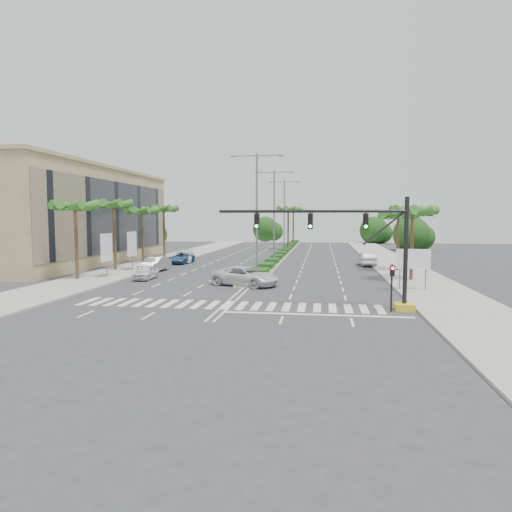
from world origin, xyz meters
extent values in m
plane|color=#333335|center=(0.00, 0.00, 0.00)|extent=(160.00, 160.00, 0.00)
cube|color=gray|center=(15.20, 20.00, 0.07)|extent=(6.00, 120.00, 0.15)
cube|color=gray|center=(-15.20, 20.00, 0.07)|extent=(6.00, 120.00, 0.15)
cube|color=gray|center=(0.00, 45.00, 0.10)|extent=(2.20, 75.00, 0.20)
cube|color=#34581E|center=(0.00, 45.00, 0.22)|extent=(1.80, 75.00, 0.04)
cube|color=tan|center=(-26.00, 26.00, 6.00)|extent=(12.00, 36.00, 12.00)
cube|color=gold|center=(11.50, 0.00, 0.23)|extent=(1.20, 1.20, 0.45)
cylinder|color=black|center=(11.50, 0.00, 3.70)|extent=(0.28, 0.28, 7.00)
cylinder|color=black|center=(5.50, 0.00, 6.30)|extent=(12.00, 0.20, 0.20)
cylinder|color=black|center=(10.10, 0.00, 5.20)|extent=(2.53, 0.12, 2.15)
cube|color=black|center=(9.00, 0.00, 5.65)|extent=(0.32, 0.24, 1.00)
cylinder|color=#19E533|center=(9.00, -0.14, 5.33)|extent=(0.20, 0.06, 0.20)
cube|color=black|center=(5.50, 0.00, 5.65)|extent=(0.32, 0.24, 1.00)
cylinder|color=#19E533|center=(5.50, -0.14, 5.33)|extent=(0.20, 0.06, 0.20)
cube|color=black|center=(2.00, 0.00, 5.65)|extent=(0.32, 0.24, 1.00)
cylinder|color=#19E533|center=(2.00, -0.14, 5.33)|extent=(0.20, 0.06, 0.20)
cylinder|color=black|center=(10.60, -0.60, 1.50)|extent=(0.12, 0.12, 3.00)
cube|color=black|center=(10.60, -0.75, 2.60)|extent=(0.28, 0.22, 0.65)
cylinder|color=red|center=(10.60, -0.88, 2.78)|extent=(0.18, 0.05, 0.18)
cylinder|color=slate|center=(12.50, 8.00, 1.40)|extent=(0.10, 0.10, 2.80)
cylinder|color=slate|center=(14.50, 8.00, 1.40)|extent=(0.10, 0.10, 2.80)
cube|color=#0C6638|center=(13.50, 8.00, 2.60)|extent=(2.60, 0.08, 1.50)
cube|color=white|center=(13.50, 7.95, 2.60)|extent=(2.70, 0.02, 1.60)
cylinder|color=slate|center=(-14.50, 12.00, 1.40)|extent=(0.12, 0.12, 2.80)
cube|color=white|center=(-14.50, 12.00, 3.00)|extent=(0.18, 2.10, 2.70)
cube|color=#D8594C|center=(-14.50, 12.00, 3.00)|extent=(0.12, 2.00, 2.60)
cylinder|color=slate|center=(-14.50, 18.00, 1.40)|extent=(0.12, 0.12, 2.80)
cube|color=white|center=(-14.50, 18.00, 3.00)|extent=(0.18, 2.10, 2.70)
cube|color=#D8594C|center=(-14.50, 18.00, 3.00)|extent=(0.12, 2.00, 2.60)
cylinder|color=brown|center=(-16.50, 10.00, 3.50)|extent=(0.32, 0.32, 7.00)
sphere|color=brown|center=(-16.50, 10.00, 6.90)|extent=(0.70, 0.70, 0.70)
cone|color=#20611E|center=(-15.40, 10.00, 6.80)|extent=(0.90, 3.62, 1.50)
cone|color=#20611E|center=(-15.81, 10.86, 6.80)|extent=(3.39, 2.96, 1.50)
cone|color=#20611E|center=(-16.74, 11.07, 6.80)|extent=(3.73, 1.68, 1.50)
cone|color=#20611E|center=(-17.49, 10.48, 6.80)|extent=(2.38, 3.65, 1.50)
cone|color=#20611E|center=(-17.49, 9.52, 6.80)|extent=(2.38, 3.65, 1.50)
cone|color=#20611E|center=(-16.74, 8.93, 6.80)|extent=(3.73, 1.68, 1.50)
cone|color=#20611E|center=(-15.81, 9.14, 6.80)|extent=(3.39, 2.96, 1.50)
cylinder|color=brown|center=(-16.50, 18.00, 3.70)|extent=(0.32, 0.32, 7.40)
sphere|color=brown|center=(-16.50, 18.00, 7.30)|extent=(0.70, 0.70, 0.70)
cone|color=#20611E|center=(-15.40, 18.00, 7.20)|extent=(0.90, 3.62, 1.50)
cone|color=#20611E|center=(-15.81, 18.86, 7.20)|extent=(3.39, 2.96, 1.50)
cone|color=#20611E|center=(-16.74, 19.07, 7.20)|extent=(3.73, 1.68, 1.50)
cone|color=#20611E|center=(-17.49, 18.48, 7.20)|extent=(2.38, 3.65, 1.50)
cone|color=#20611E|center=(-17.49, 17.52, 7.20)|extent=(2.38, 3.65, 1.50)
cone|color=#20611E|center=(-16.74, 16.93, 7.20)|extent=(3.73, 1.68, 1.50)
cone|color=#20611E|center=(-15.81, 17.14, 7.20)|extent=(3.39, 2.96, 1.50)
cylinder|color=brown|center=(-16.50, 26.00, 3.40)|extent=(0.32, 0.32, 6.80)
sphere|color=brown|center=(-16.50, 26.00, 6.70)|extent=(0.70, 0.70, 0.70)
cone|color=#20611E|center=(-15.40, 26.00, 6.60)|extent=(0.90, 3.62, 1.50)
cone|color=#20611E|center=(-15.81, 26.86, 6.60)|extent=(3.39, 2.96, 1.50)
cone|color=#20611E|center=(-16.74, 27.07, 6.60)|extent=(3.73, 1.68, 1.50)
cone|color=#20611E|center=(-17.49, 26.48, 6.60)|extent=(2.38, 3.65, 1.50)
cone|color=#20611E|center=(-17.49, 25.52, 6.60)|extent=(2.38, 3.65, 1.50)
cone|color=#20611E|center=(-16.74, 24.93, 6.60)|extent=(3.73, 1.68, 1.50)
cone|color=#20611E|center=(-15.81, 25.14, 6.60)|extent=(3.39, 2.96, 1.50)
cylinder|color=brown|center=(-16.50, 34.00, 3.60)|extent=(0.32, 0.32, 7.20)
sphere|color=brown|center=(-16.50, 34.00, 7.10)|extent=(0.70, 0.70, 0.70)
cone|color=#20611E|center=(-15.40, 34.00, 7.00)|extent=(0.90, 3.62, 1.50)
cone|color=#20611E|center=(-15.81, 34.86, 7.00)|extent=(3.39, 2.96, 1.50)
cone|color=#20611E|center=(-16.74, 35.07, 7.00)|extent=(3.73, 1.68, 1.50)
cone|color=#20611E|center=(-17.49, 34.48, 7.00)|extent=(2.38, 3.65, 1.50)
cone|color=#20611E|center=(-17.49, 33.52, 7.00)|extent=(2.38, 3.65, 1.50)
cone|color=#20611E|center=(-16.74, 32.93, 7.00)|extent=(3.73, 1.68, 1.50)
cone|color=#20611E|center=(-15.81, 33.14, 7.00)|extent=(3.39, 2.96, 1.50)
cylinder|color=brown|center=(14.50, 14.00, 3.25)|extent=(0.32, 0.32, 6.50)
sphere|color=brown|center=(14.50, 14.00, 6.40)|extent=(0.70, 0.70, 0.70)
cone|color=#20611E|center=(15.60, 14.00, 6.30)|extent=(0.90, 3.62, 1.50)
cone|color=#20611E|center=(15.19, 14.86, 6.30)|extent=(3.39, 2.96, 1.50)
cone|color=#20611E|center=(14.26, 15.07, 6.30)|extent=(3.73, 1.68, 1.50)
cone|color=#20611E|center=(13.51, 14.48, 6.30)|extent=(2.38, 3.65, 1.50)
cone|color=#20611E|center=(13.51, 13.52, 6.30)|extent=(2.38, 3.65, 1.50)
cone|color=#20611E|center=(14.26, 12.93, 6.30)|extent=(3.73, 1.68, 1.50)
cone|color=#20611E|center=(15.19, 13.14, 6.30)|extent=(3.39, 2.96, 1.50)
cylinder|color=brown|center=(14.50, 22.00, 3.10)|extent=(0.32, 0.32, 6.20)
sphere|color=brown|center=(14.50, 22.00, 6.10)|extent=(0.70, 0.70, 0.70)
cone|color=#20611E|center=(15.60, 22.00, 6.00)|extent=(0.90, 3.62, 1.50)
cone|color=#20611E|center=(15.19, 22.86, 6.00)|extent=(3.39, 2.96, 1.50)
cone|color=#20611E|center=(14.26, 23.07, 6.00)|extent=(3.73, 1.68, 1.50)
cone|color=#20611E|center=(13.51, 22.48, 6.00)|extent=(2.38, 3.65, 1.50)
cone|color=#20611E|center=(13.51, 21.52, 6.00)|extent=(2.38, 3.65, 1.50)
cone|color=#20611E|center=(14.26, 20.93, 6.00)|extent=(3.73, 1.68, 1.50)
cone|color=#20611E|center=(15.19, 21.14, 6.00)|extent=(3.39, 2.96, 1.50)
cylinder|color=brown|center=(0.00, 55.00, 3.75)|extent=(0.32, 0.32, 7.50)
sphere|color=brown|center=(0.00, 55.00, 7.40)|extent=(0.70, 0.70, 0.70)
cone|color=#20611E|center=(1.10, 55.00, 7.30)|extent=(0.90, 3.62, 1.50)
cone|color=#20611E|center=(0.69, 55.86, 7.30)|extent=(3.39, 2.96, 1.50)
cone|color=#20611E|center=(-0.24, 56.07, 7.30)|extent=(3.73, 1.68, 1.50)
cone|color=#20611E|center=(-0.99, 55.48, 7.30)|extent=(2.38, 3.65, 1.50)
cone|color=#20611E|center=(-0.99, 54.52, 7.30)|extent=(2.38, 3.65, 1.50)
cone|color=#20611E|center=(-0.24, 53.93, 7.30)|extent=(3.73, 1.68, 1.50)
cone|color=#20611E|center=(0.69, 54.14, 7.30)|extent=(3.39, 2.96, 1.50)
cylinder|color=brown|center=(0.00, 70.00, 3.75)|extent=(0.32, 0.32, 7.50)
sphere|color=brown|center=(0.00, 70.00, 7.40)|extent=(0.70, 0.70, 0.70)
cone|color=#20611E|center=(1.10, 70.00, 7.30)|extent=(0.90, 3.62, 1.50)
cone|color=#20611E|center=(0.69, 70.86, 7.30)|extent=(3.39, 2.96, 1.50)
cone|color=#20611E|center=(-0.24, 71.07, 7.30)|extent=(3.73, 1.68, 1.50)
cone|color=#20611E|center=(-0.99, 70.48, 7.30)|extent=(2.38, 3.65, 1.50)
cone|color=#20611E|center=(-0.99, 69.52, 7.30)|extent=(2.38, 3.65, 1.50)
cone|color=#20611E|center=(-0.24, 68.93, 7.30)|extent=(3.73, 1.68, 1.50)
cone|color=#20611E|center=(0.69, 69.14, 7.30)|extent=(3.39, 2.96, 1.50)
cylinder|color=slate|center=(0.00, 14.00, 6.00)|extent=(0.20, 0.20, 12.00)
cylinder|color=slate|center=(-1.20, 14.00, 11.80)|extent=(2.40, 0.10, 0.10)
cylinder|color=slate|center=(1.20, 14.00, 11.80)|extent=(2.40, 0.10, 0.10)
cube|color=slate|center=(-2.30, 14.00, 11.75)|extent=(0.50, 0.25, 0.12)
cube|color=slate|center=(2.30, 14.00, 11.75)|extent=(0.50, 0.25, 0.12)
cylinder|color=slate|center=(0.00, 30.00, 6.00)|extent=(0.20, 0.20, 12.00)
cylinder|color=slate|center=(-1.20, 30.00, 11.80)|extent=(2.40, 0.10, 0.10)
cylinder|color=slate|center=(1.20, 30.00, 11.80)|extent=(2.40, 0.10, 0.10)
cube|color=slate|center=(-2.30, 30.00, 11.75)|extent=(0.50, 0.25, 0.12)
cube|color=slate|center=(2.30, 30.00, 11.75)|extent=(0.50, 0.25, 0.12)
cylinder|color=slate|center=(0.00, 46.00, 6.00)|extent=(0.20, 0.20, 12.00)
cylinder|color=slate|center=(-1.20, 46.00, 11.80)|extent=(2.40, 0.10, 0.10)
cylinder|color=slate|center=(1.20, 46.00, 11.80)|extent=(2.40, 0.10, 0.10)
cube|color=slate|center=(-2.30, 46.00, 11.75)|extent=(0.50, 0.25, 0.12)
cube|color=slate|center=(2.30, 46.00, 11.75)|extent=(0.50, 0.25, 0.12)
imported|color=silver|center=(-10.38, 11.63, 0.66)|extent=(1.61, 3.89, 1.32)
imported|color=#9E9FA3|center=(-11.80, 17.76, 0.81)|extent=(2.22, 5.05, 1.61)
imported|color=#2C5787|center=(-11.80, 26.85, 0.71)|extent=(2.63, 5.22, 1.42)
imported|color=white|center=(-11.80, 28.84, 0.78)|extent=(2.89, 5.60, 1.55)
imported|color=silver|center=(-0.29, 8.98, 0.83)|extent=(6.57, 4.82, 1.66)
imported|color=silver|center=(11.80, 27.48, 0.82)|extent=(1.93, 5.04, 1.64)
camera|label=1|loc=(6.27, -29.70, 5.88)|focal=32.00mm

